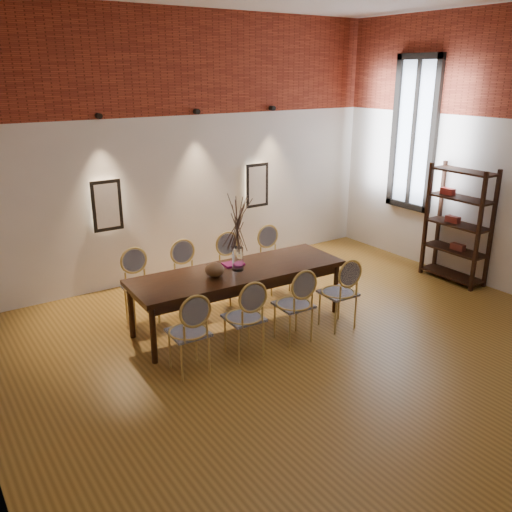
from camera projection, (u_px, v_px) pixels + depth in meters
floor at (331, 361)px, 6.18m from camera, size 7.00×7.00×0.02m
wall_back at (182, 149)px, 8.31m from camera, size 7.00×0.10×4.00m
brick_band_back at (181, 62)px, 7.85m from camera, size 7.00×0.02×1.50m
niche_left at (106, 205)px, 7.77m from camera, size 0.36×0.06×0.66m
niche_right at (256, 185)px, 9.15m from camera, size 0.36×0.06×0.66m
spot_fixture_left at (99, 116)px, 7.35m from camera, size 0.08×0.10×0.08m
spot_fixture_mid at (197, 112)px, 8.14m from camera, size 0.08×0.10×0.08m
spot_fixture_right at (272, 108)px, 8.88m from camera, size 0.08×0.10×0.08m
window_glass at (414, 134)px, 8.88m from camera, size 0.02×0.78×2.38m
window_frame at (414, 134)px, 8.87m from camera, size 0.08×0.90×2.50m
window_mullion at (414, 134)px, 8.87m from camera, size 0.06×0.06×2.40m
dining_table at (239, 297)px, 6.95m from camera, size 2.80×1.00×0.75m
chair_near_a at (188, 332)px, 5.82m from camera, size 0.46×0.46×0.94m
chair_near_b at (244, 317)px, 6.16m from camera, size 0.46×0.46×0.94m
chair_near_c at (293, 304)px, 6.51m from camera, size 0.46×0.46×0.94m
chair_near_d at (338, 293)px, 6.85m from camera, size 0.46×0.46×0.94m
chair_far_a at (141, 288)px, 6.99m from camera, size 0.46×0.46×0.94m
chair_far_b at (190, 278)px, 7.33m from camera, size 0.46×0.46×0.94m
chair_far_c at (234, 269)px, 7.67m from camera, size 0.46×0.46×0.94m
chair_far_d at (275, 260)px, 8.02m from camera, size 0.46×0.46×0.94m
vase at (238, 259)px, 6.78m from camera, size 0.14×0.14×0.30m
dried_branches at (237, 224)px, 6.63m from camera, size 0.50×0.50×0.70m
bowl at (215, 270)px, 6.58m from camera, size 0.24×0.24×0.18m
book at (233, 264)px, 6.99m from camera, size 0.27×0.19×0.03m
shelving_rack at (458, 225)px, 8.29m from camera, size 0.38×1.00×1.80m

